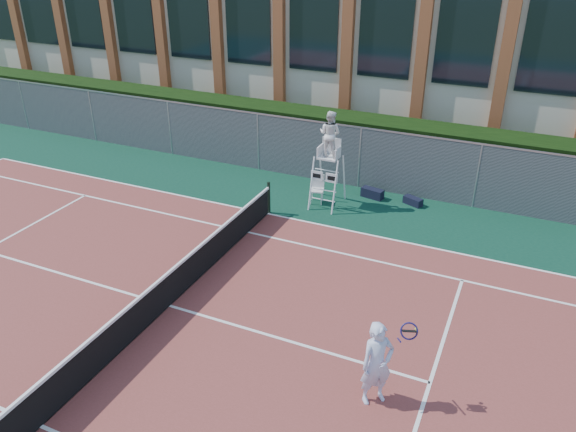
% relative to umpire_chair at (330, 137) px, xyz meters
% --- Properties ---
extents(ground, '(120.00, 120.00, 0.00)m').
position_rel_umpire_chair_xyz_m(ground, '(-1.50, -7.04, -2.38)').
color(ground, '#233814').
extents(apron, '(36.00, 20.00, 0.01)m').
position_rel_umpire_chair_xyz_m(apron, '(-1.50, -6.04, -2.37)').
color(apron, '#0B3324').
rests_on(apron, ground).
extents(tennis_court, '(23.77, 10.97, 0.02)m').
position_rel_umpire_chair_xyz_m(tennis_court, '(-1.50, -7.04, -2.36)').
color(tennis_court, brown).
rests_on(tennis_court, apron).
extents(tennis_net, '(0.10, 11.30, 1.10)m').
position_rel_umpire_chair_xyz_m(tennis_net, '(-1.50, -7.04, -1.84)').
color(tennis_net, black).
rests_on(tennis_net, ground).
extents(fence, '(40.00, 0.06, 2.20)m').
position_rel_umpire_chair_xyz_m(fence, '(-1.50, 1.76, -1.28)').
color(fence, '#595E60').
rests_on(fence, ground).
extents(hedge, '(40.00, 1.40, 2.20)m').
position_rel_umpire_chair_xyz_m(hedge, '(-1.50, 2.96, -1.28)').
color(hedge, black).
rests_on(hedge, ground).
extents(building, '(45.00, 10.60, 8.22)m').
position_rel_umpire_chair_xyz_m(building, '(-1.50, 10.91, 1.77)').
color(building, beige).
rests_on(building, ground).
extents(umpire_chair, '(0.91, 1.40, 3.26)m').
position_rel_umpire_chair_xyz_m(umpire_chair, '(0.00, 0.00, 0.00)').
color(umpire_chair, white).
rests_on(umpire_chair, ground).
extents(plastic_chair, '(0.54, 0.54, 0.95)m').
position_rel_umpire_chair_xyz_m(plastic_chair, '(-0.39, 0.01, -1.81)').
color(plastic_chair, silver).
rests_on(plastic_chair, apron).
extents(sports_bag_near, '(0.81, 0.46, 0.33)m').
position_rel_umpire_chair_xyz_m(sports_bag_near, '(1.24, 1.08, -2.20)').
color(sports_bag_near, black).
rests_on(sports_bag_near, apron).
extents(sports_bag_far, '(0.70, 0.51, 0.26)m').
position_rel_umpire_chair_xyz_m(sports_bag_far, '(2.64, 1.11, -2.24)').
color(sports_bag_far, black).
rests_on(sports_bag_far, apron).
extents(tennis_player, '(1.06, 0.84, 1.82)m').
position_rel_umpire_chair_xyz_m(tennis_player, '(3.98, -7.94, -1.43)').
color(tennis_player, silver).
rests_on(tennis_player, tennis_court).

